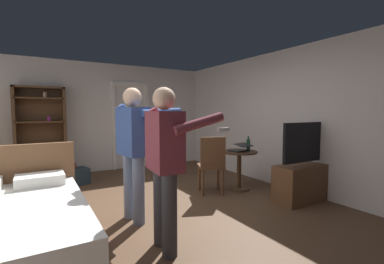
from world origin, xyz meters
TOP-DOWN VIEW (x-y plane):
  - ground_plane at (0.00, 0.00)m, footprint 7.16×7.16m
  - wall_back at (0.00, 3.31)m, footprint 5.34×0.12m
  - wall_right at (2.61, 0.00)m, footprint 0.12×6.75m
  - doorway_frame at (0.66, 3.23)m, footprint 0.93×0.08m
  - bed at (-1.68, -0.37)m, footprint 1.40×2.04m
  - bookshelf at (-1.29, 3.09)m, footprint 0.95×0.32m
  - tv_flatscreen at (2.25, -0.58)m, footprint 1.09×0.40m
  - side_table at (1.75, 0.42)m, footprint 0.64×0.64m
  - laptop at (1.73, 0.38)m, footprint 0.39×0.39m
  - bottle_on_table at (1.89, 0.34)m, footprint 0.06×0.06m
  - wooden_chair at (1.16, 0.44)m, footprint 0.55×0.55m
  - person_blue_shirt at (-0.29, -0.83)m, footprint 0.69×0.66m
  - person_striped_shirt at (-0.32, 0.05)m, footprint 0.79×0.64m
  - suitcase_dark at (-1.05, 2.38)m, footprint 0.62×0.31m
  - suitcase_small at (-0.84, 2.25)m, footprint 0.69×0.49m

SIDE VIEW (x-z plane):
  - ground_plane at x=0.00m, z-range 0.00..0.00m
  - suitcase_small at x=-0.84m, z-range 0.00..0.31m
  - suitcase_dark at x=-1.05m, z-range 0.00..0.41m
  - bed at x=-1.68m, z-range -0.21..0.81m
  - tv_flatscreen at x=2.25m, z-range -0.25..0.99m
  - side_table at x=1.75m, z-range 0.12..0.82m
  - wooden_chair at x=1.16m, z-range 0.05..1.04m
  - laptop at x=1.73m, z-range 0.68..0.83m
  - bottle_on_table at x=1.89m, z-range 0.68..0.95m
  - person_blue_shirt at x=-0.29m, z-range 0.14..1.79m
  - person_striped_shirt at x=-0.32m, z-range 0.15..1.86m
  - bookshelf at x=-1.29m, z-range 0.07..1.99m
  - doorway_frame at x=0.66m, z-range 0.16..2.29m
  - wall_back at x=0.00m, z-range 0.00..2.54m
  - wall_right at x=2.61m, z-range 0.00..2.54m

